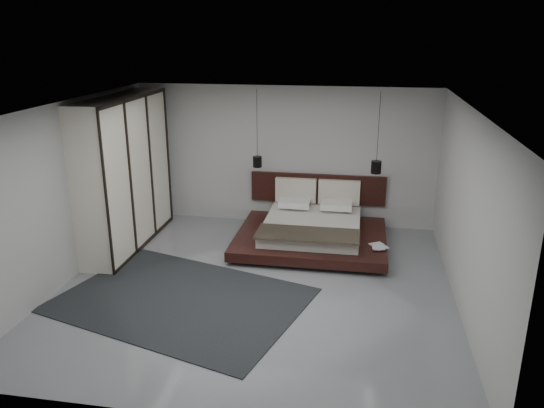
% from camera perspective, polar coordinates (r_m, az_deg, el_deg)
% --- Properties ---
extents(floor, '(6.00, 6.00, 0.00)m').
position_cam_1_polar(floor, '(8.39, -1.68, -8.87)').
color(floor, gray).
rests_on(floor, ground).
extents(ceiling, '(6.00, 6.00, 0.00)m').
position_cam_1_polar(ceiling, '(7.54, -1.88, 10.42)').
color(ceiling, white).
rests_on(ceiling, wall_back).
extents(wall_back, '(6.00, 0.00, 6.00)m').
position_cam_1_polar(wall_back, '(10.71, 1.43, 5.16)').
color(wall_back, '#B1B1AE').
rests_on(wall_back, floor).
extents(wall_front, '(6.00, 0.00, 6.00)m').
position_cam_1_polar(wall_front, '(5.18, -8.47, -9.93)').
color(wall_front, '#B1B1AE').
rests_on(wall_front, floor).
extents(wall_left, '(0.00, 6.00, 6.00)m').
position_cam_1_polar(wall_left, '(8.93, -21.00, 1.25)').
color(wall_left, '#B1B1AE').
rests_on(wall_left, floor).
extents(wall_right, '(0.00, 6.00, 6.00)m').
position_cam_1_polar(wall_right, '(7.85, 20.22, -0.91)').
color(wall_right, '#B1B1AE').
rests_on(wall_right, floor).
extents(lattice_screen, '(0.05, 0.90, 2.60)m').
position_cam_1_polar(lattice_screen, '(11.03, -14.40, 4.45)').
color(lattice_screen, black).
rests_on(lattice_screen, floor).
extents(bed, '(2.71, 2.36, 1.07)m').
position_cam_1_polar(bed, '(9.92, 4.33, -2.72)').
color(bed, black).
rests_on(bed, floor).
extents(book_lower, '(0.36, 0.39, 0.03)m').
position_cam_1_polar(book_lower, '(9.30, 10.80, -4.60)').
color(book_lower, '#99724C').
rests_on(book_lower, bed).
extents(book_upper, '(0.24, 0.31, 0.02)m').
position_cam_1_polar(book_upper, '(9.26, 10.69, -4.51)').
color(book_upper, '#99724C').
rests_on(book_upper, book_lower).
extents(pendant_left, '(0.17, 0.17, 1.48)m').
position_cam_1_polar(pendant_left, '(10.13, -1.59, 4.60)').
color(pendant_left, black).
rests_on(pendant_left, ceiling).
extents(pendant_right, '(0.19, 0.19, 1.50)m').
position_cam_1_polar(pendant_right, '(9.95, 11.14, 3.93)').
color(pendant_right, black).
rests_on(pendant_right, ceiling).
extents(wardrobe, '(0.66, 2.79, 2.74)m').
position_cam_1_polar(wardrobe, '(9.95, -15.61, 3.28)').
color(wardrobe, '#ECE7CE').
rests_on(wardrobe, floor).
extents(rug, '(4.05, 3.39, 0.01)m').
position_cam_1_polar(rug, '(8.11, -9.71, -10.12)').
color(rug, black).
rests_on(rug, floor).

